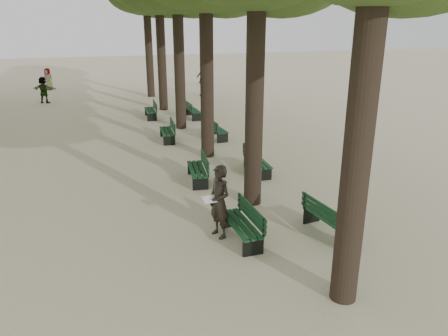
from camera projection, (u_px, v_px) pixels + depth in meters
name	position (u px, v px, depth m)	size (l,w,h in m)	color
ground	(239.00, 259.00, 10.11)	(120.00, 120.00, 0.00)	beige
bench_left_0	(241.00, 230.00, 10.90)	(0.61, 1.81, 0.92)	black
bench_left_1	(197.00, 174.00, 14.85)	(0.80, 1.86, 0.92)	black
bench_left_2	(167.00, 135.00, 19.84)	(0.71, 1.84, 0.92)	black
bench_left_3	(151.00, 113.00, 24.37)	(0.68, 1.83, 0.92)	black
bench_right_0	(329.00, 225.00, 11.19)	(0.75, 1.85, 0.92)	black
bench_right_1	(257.00, 166.00, 15.68)	(0.67, 1.83, 0.92)	black
bench_right_2	(217.00, 133.00, 20.22)	(0.65, 1.82, 0.92)	black
bench_right_3	(193.00, 113.00, 24.37)	(0.59, 1.81, 0.92)	black
man_with_map	(219.00, 202.00, 10.90)	(0.74, 0.84, 1.90)	black
pedestrian_d	(48.00, 79.00, 33.88)	(0.82, 0.33, 1.67)	#262628
pedestrian_e	(44.00, 90.00, 28.57)	(1.59, 0.34, 1.72)	#262628
pedestrian_c	(203.00, 84.00, 31.24)	(1.02, 0.35, 1.75)	#262628
pedestrian_b	(204.00, 74.00, 36.08)	(1.19, 0.37, 1.85)	#262628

